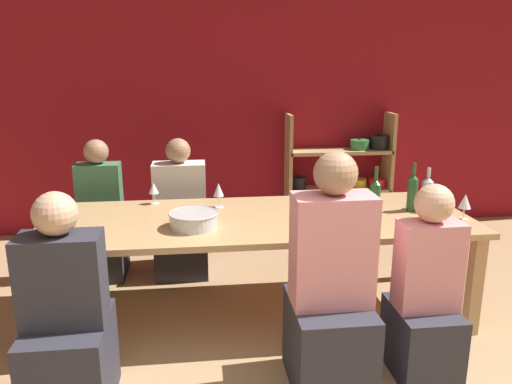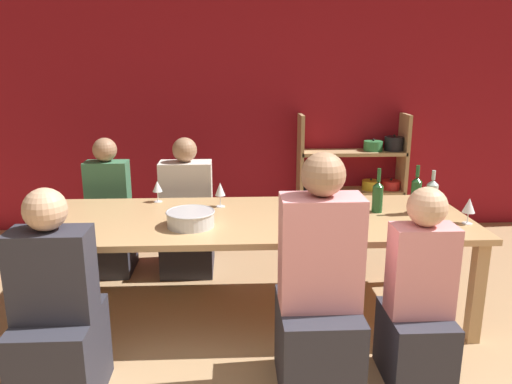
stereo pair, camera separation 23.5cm
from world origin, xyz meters
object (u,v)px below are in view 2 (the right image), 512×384
object	(u,v)px
wine_bottle_dark	(432,195)
wine_glass_red_a	(220,190)
person_far_b	(110,223)
person_near_b	(58,326)
wine_glass_white_b	(469,206)
person_far_a	(187,223)
wine_glass_empty_a	(429,200)
shelf_unit	(354,185)
wine_glass_red_b	(157,187)
person_near_c	(319,306)
wine_bottle_green	(416,195)
wine_glass_red_c	(329,187)
mixing_bowl	(191,218)
person_near_a	(418,310)
dining_table	(257,226)
wine_bottle_amber	(378,196)
wine_glass_white_a	(336,198)

from	to	relation	value
wine_bottle_dark	wine_glass_red_a	distance (m)	1.50
person_far_b	wine_bottle_dark	bearing A→B (deg)	162.67
person_near_b	wine_glass_white_b	bearing A→B (deg)	15.53
person_far_a	wine_glass_empty_a	bearing A→B (deg)	153.61
wine_glass_empty_a	person_near_b	size ratio (longest dim) A/B	0.14
shelf_unit	wine_glass_white_b	xyz separation A→B (m)	(0.26, -1.97, 0.34)
wine_glass_red_b	person_far_b	xyz separation A→B (m)	(-0.47, 0.40, -0.41)
wine_glass_empty_a	person_near_c	world-z (taller)	person_near_c
wine_bottle_green	wine_glass_white_b	size ratio (longest dim) A/B	2.00
wine_glass_red_c	wine_glass_white_b	distance (m)	0.99
mixing_bowl	person_near_a	distance (m)	1.47
shelf_unit	wine_bottle_dark	bearing A→B (deg)	-86.07
dining_table	wine_bottle_amber	xyz separation A→B (m)	(0.85, 0.08, 0.18)
wine_glass_empty_a	person_near_c	xyz separation A→B (m)	(-0.89, -0.82, -0.35)
wine_bottle_dark	person_far_a	distance (m)	1.99
wine_bottle_dark	shelf_unit	bearing A→B (deg)	93.93
shelf_unit	person_near_c	world-z (taller)	person_near_c
wine_glass_red_a	shelf_unit	bearing A→B (deg)	47.64
dining_table	wine_bottle_green	bearing A→B (deg)	0.61
wine_glass_red_c	person_far_b	bearing A→B (deg)	166.04
shelf_unit	wine_glass_empty_a	size ratio (longest dim) A/B	7.47
mixing_bowl	wine_glass_red_a	world-z (taller)	wine_glass_red_a
wine_glass_empty_a	person_near_a	distance (m)	0.94
dining_table	wine_glass_red_b	bearing A→B (deg)	150.36
wine_bottle_amber	wine_glass_red_a	xyz separation A→B (m)	(-1.11, 0.18, 0.01)
wine_bottle_dark	person_near_b	size ratio (longest dim) A/B	0.26
person_far_a	person_near_c	size ratio (longest dim) A/B	0.87
shelf_unit	wine_bottle_amber	distance (m)	1.73
wine_glass_white_a	person_far_b	distance (m)	1.94
dining_table	person_far_b	world-z (taller)	person_far_b
dining_table	person_far_b	size ratio (longest dim) A/B	2.51
wine_glass_red_a	wine_glass_empty_a	bearing A→B (deg)	-11.55
wine_glass_white_b	person_far_a	xyz separation A→B (m)	(-1.92, 1.04, -0.43)
mixing_bowl	wine_bottle_dark	world-z (taller)	wine_bottle_dark
wine_bottle_dark	person_near_c	bearing A→B (deg)	-136.08
person_near_a	person_near_c	size ratio (longest dim) A/B	0.85
wine_glass_red_c	wine_glass_white_b	bearing A→B (deg)	-35.87
dining_table	person_near_c	bearing A→B (deg)	-71.32
wine_glass_red_b	person_far_a	distance (m)	0.62
dining_table	wine_bottle_dark	distance (m)	1.24
dining_table	person_near_c	world-z (taller)	person_near_c
wine_bottle_green	person_near_c	xyz separation A→B (m)	(-0.81, -0.86, -0.37)
person_far_a	person_near_c	distance (m)	1.88
wine_glass_white_a	wine_glass_red_b	size ratio (longest dim) A/B	0.97
wine_glass_white_b	person_near_a	distance (m)	0.89
wine_glass_white_b	person_far_a	world-z (taller)	person_far_a
wine_glass_red_b	person_near_a	distance (m)	2.03
mixing_bowl	wine_bottle_amber	distance (m)	1.31
wine_glass_empty_a	person_near_a	xyz separation A→B (m)	(-0.33, -0.77, -0.41)
wine_glass_white_a	wine_glass_white_b	size ratio (longest dim) A/B	0.91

